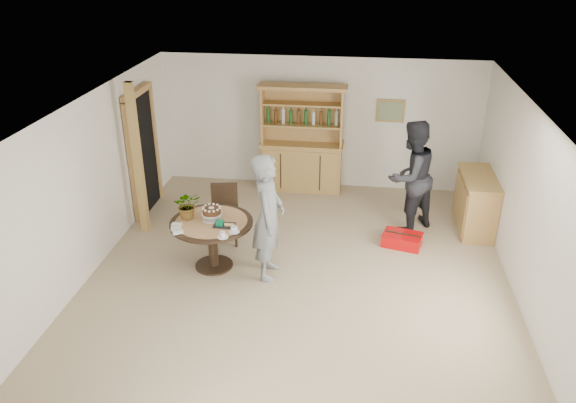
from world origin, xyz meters
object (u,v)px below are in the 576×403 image
Objects in this scene: teen_boy at (268,217)px; dining_chair at (225,209)px; dining_table at (212,230)px; sideboard at (476,202)px; hutch at (302,155)px; red_suitcase at (402,240)px; adult_person at (411,176)px.

dining_chair is at bearing 41.51° from teen_boy.
sideboard is at bearing 23.64° from dining_table.
hutch is 2.77m from red_suitcase.
sideboard is 4.39m from dining_table.
dining_chair is 0.50× the size of adult_person.
teen_boy is at bearing -136.23° from red_suitcase.
hutch is 1.09× the size of adult_person.
dining_chair is at bearing -114.59° from hutch.
sideboard is at bearing 46.29° from red_suitcase.
teen_boy reaches higher than sideboard.
dining_table is (-0.98, -3.00, -0.08)m from hutch.
teen_boy is (0.86, -0.93, 0.39)m from dining_chair.
sideboard is 1.47m from red_suitcase.
adult_person is (1.92, -1.39, 0.25)m from hutch.
adult_person reaches higher than red_suitcase.
red_suitcase is (-0.09, -0.61, -0.84)m from adult_person.
red_suitcase is (-1.21, -0.75, -0.37)m from sideboard.
adult_person reaches higher than dining_table.
hutch is 1.10× the size of teen_boy.
hutch is 2.38m from adult_person.
hutch is 3.11m from teen_boy.
teen_boy is at bearing -92.41° from hutch.
sideboard is (3.04, -1.24, -0.22)m from hutch.
adult_person is at bearing 29.06° from dining_table.
hutch reaches higher than dining_chair.
red_suitcase is at bearing 39.21° from adult_person.
adult_person is at bearing -35.83° from hutch.
hutch is at bearing 71.91° from dining_table.
dining_table is 0.65× the size of teen_boy.
teen_boy reaches higher than dining_table.
hutch is at bearing -77.86° from adult_person.
sideboard is at bearing -61.03° from teen_boy.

